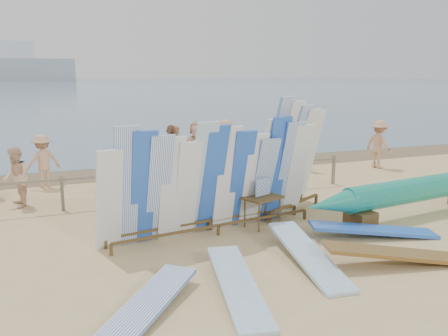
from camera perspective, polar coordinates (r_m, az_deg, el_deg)
name	(u,v)px	position (r m, az deg, el deg)	size (l,w,h in m)	color
ground	(171,239)	(10.10, -6.43, -8.48)	(160.00, 160.00, 0.00)	tan
ocean	(49,84)	(137.26, -20.36, 9.40)	(320.00, 240.00, 0.02)	slate
wet_sand_strip	(118,172)	(16.92, -12.65, -0.49)	(40.00, 2.60, 0.01)	brown
distant_ship	(9,66)	(189.46, -24.47, 11.10)	(45.00, 8.00, 14.00)	#999EA3
fence	(141,180)	(12.74, -9.93, -1.40)	(12.08, 0.08, 0.90)	#78705A
main_surfboard_rack	(214,183)	(10.10, -1.20, -1.77)	(5.00, 1.29, 2.48)	brown
side_surfboard_rack	(288,161)	(11.69, 7.67, 0.86)	(2.52, 1.77, 2.91)	brown
outrigger_canoe	(418,191)	(12.40, 22.27, -2.58)	(6.70, 1.40, 0.95)	brown
vendor_table	(262,210)	(10.75, 4.64, -5.12)	(1.00, 0.86, 1.12)	brown
flat_board_d	(373,237)	(10.64, 17.47, -7.91)	(0.56, 2.70, 0.07)	blue
flat_board_e	(142,318)	(7.16, -9.87, -17.40)	(0.56, 2.70, 0.07)	white
flat_board_a	(238,292)	(7.81, 1.64, -14.66)	(0.56, 2.70, 0.07)	#8DC1E3
flat_board_b	(307,263)	(8.97, 10.00, -11.25)	(0.56, 2.70, 0.07)	#8DC1E3
flat_board_c	(396,265)	(9.32, 20.01, -10.88)	(0.56, 2.70, 0.07)	brown
beach_chair_left	(120,192)	(13.20, -12.44, -2.79)	(0.54, 0.56, 0.82)	red
beach_chair_right	(192,180)	(14.32, -3.86, -1.45)	(0.53, 0.55, 0.80)	red
stroller	(217,172)	(14.38, -0.81, -0.54)	(0.57, 0.81, 1.09)	red
beachgoer_10	(299,144)	(16.92, 9.06, 2.82)	(1.08, 0.47, 1.85)	#8C6042
beachgoer_3	(43,161)	(15.24, -20.94, 0.78)	(1.04, 0.43, 1.60)	tan
beachgoer_4	(172,153)	(15.06, -6.32, 1.77)	(1.06, 0.46, 1.82)	#8C6042
beachgoer_8	(252,158)	(14.44, 3.39, 1.20)	(0.83, 0.40, 1.72)	beige
beachgoer_2	(16,177)	(13.26, -23.74, -1.03)	(0.76, 0.37, 1.57)	beige
beachgoer_7	(177,151)	(15.77, -5.71, 2.03)	(0.62, 0.34, 1.71)	#8C6042
beachgoer_extra_0	(379,144)	(18.01, 18.15, 2.74)	(1.12, 0.46, 1.74)	tan
beachgoer_5	(197,147)	(16.30, -3.31, 2.53)	(1.67, 0.54, 1.80)	beige
beachgoer_9	(226,145)	(16.76, 0.24, 2.81)	(1.16, 0.48, 1.80)	tan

